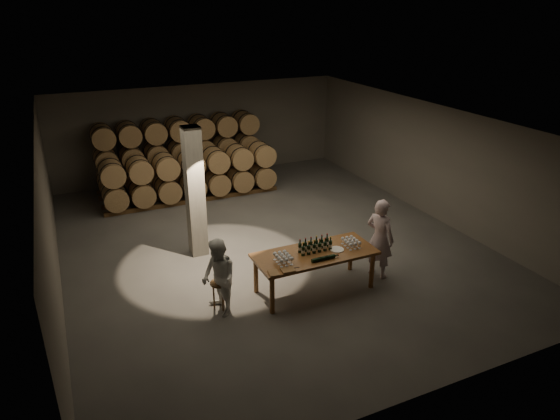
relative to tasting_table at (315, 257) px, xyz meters
name	(u,v)px	position (x,y,z in m)	size (l,w,h in m)	color
room	(195,193)	(-1.80, 2.70, 0.80)	(12.00, 12.00, 12.00)	#52504D
tasting_table	(315,257)	(0.00, 0.00, 0.00)	(2.60, 1.10, 0.90)	brown
barrel_stack_back	(180,151)	(-0.96, 7.70, 0.40)	(5.48, 0.95, 2.31)	#52341C
barrel_stack_front	(192,174)	(-0.96, 6.30, 0.03)	(5.48, 0.95, 1.57)	#52341C
bottle_cluster	(315,246)	(0.04, 0.07, 0.21)	(0.73, 0.23, 0.31)	black
lying_bottles	(324,258)	(0.01, -0.36, 0.15)	(0.63, 0.08, 0.08)	black
glass_cluster_left	(283,257)	(-0.78, -0.09, 0.23)	(0.31, 0.42, 0.18)	silver
glass_cluster_right	(351,241)	(0.85, -0.04, 0.22)	(0.30, 0.41, 0.17)	silver
plate	(337,249)	(0.49, -0.08, 0.11)	(0.30, 0.30, 0.02)	white
notebook_near	(288,270)	(-0.85, -0.45, 0.12)	(0.26, 0.21, 0.03)	brown
notebook_corner	(274,273)	(-1.14, -0.43, 0.12)	(0.20, 0.25, 0.02)	brown
pen	(296,268)	(-0.65, -0.41, 0.11)	(0.01, 0.01, 0.14)	black
stool	(219,287)	(-2.08, 0.17, -0.30)	(0.37, 0.37, 0.61)	#52341C
person_man	(380,238)	(1.61, -0.04, 0.13)	(0.68, 0.44, 1.86)	beige
person_woman	(219,278)	(-2.12, 0.03, 0.00)	(0.78, 0.61, 1.60)	white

